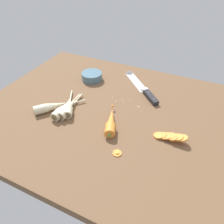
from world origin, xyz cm
name	(u,v)px	position (x,y,z in cm)	size (l,w,h in cm)	color
ground_plane	(114,115)	(0.00, 0.00, -2.00)	(120.00, 90.00, 4.00)	brown
chefs_knife	(140,85)	(3.54, 25.07, 0.65)	(26.46, 27.38, 4.18)	silver
whole_carrot	(111,122)	(2.61, -8.69, 2.10)	(9.25, 18.27, 4.20)	orange
parsnip_front	(68,108)	(-18.47, -8.26, 1.98)	(4.70, 19.70, 4.00)	beige
parsnip_mid_left	(69,106)	(-18.98, -6.87, 1.98)	(11.68, 18.96, 4.00)	beige
parsnip_mid_right	(63,109)	(-20.07, -9.57, 1.98)	(4.01, 20.08, 4.00)	beige
parsnip_back	(51,107)	(-25.75, -10.42, 1.98)	(17.13, 18.77, 4.00)	beige
carrot_slice_stack	(169,137)	(25.96, -6.16, 1.47)	(12.64, 4.21, 3.68)	orange
carrot_slice_stray_near	(117,153)	(10.68, -20.85, 0.36)	(3.22, 3.22, 0.70)	orange
prep_bowl	(92,76)	(-22.59, 20.88, 2.15)	(11.00, 11.00, 4.00)	slate
mince_crumbs	(128,103)	(3.39, 8.46, 0.36)	(15.47, 6.01, 0.85)	beige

